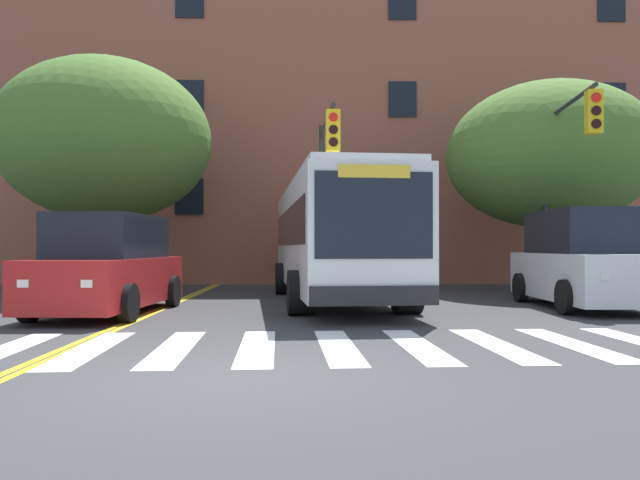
# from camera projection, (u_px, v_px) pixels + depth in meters

# --- Properties ---
(ground_plane) EXTENTS (120.00, 120.00, 0.00)m
(ground_plane) POSITION_uv_depth(u_px,v_px,m) (229.00, 378.00, 6.93)
(ground_plane) COLOR #38383A
(crosswalk) EXTENTS (11.27, 3.79, 0.01)m
(crosswalk) POSITION_uv_depth(u_px,v_px,m) (298.00, 347.00, 9.10)
(crosswalk) COLOR white
(crosswalk) RESTS_ON ground
(lane_line_yellow_inner) EXTENTS (0.12, 36.00, 0.01)m
(lane_line_yellow_inner) POSITION_uv_depth(u_px,v_px,m) (211.00, 286.00, 23.01)
(lane_line_yellow_inner) COLOR gold
(lane_line_yellow_inner) RESTS_ON ground
(lane_line_yellow_outer) EXTENTS (0.12, 36.00, 0.01)m
(lane_line_yellow_outer) POSITION_uv_depth(u_px,v_px,m) (215.00, 286.00, 23.01)
(lane_line_yellow_outer) COLOR gold
(lane_line_yellow_outer) RESTS_ON ground
(city_bus) EXTENTS (3.49, 11.46, 3.21)m
(city_bus) POSITION_uv_depth(u_px,v_px,m) (333.00, 236.00, 16.87)
(city_bus) COLOR white
(city_bus) RESTS_ON ground
(car_red_near_lane) EXTENTS (2.38, 5.31, 2.15)m
(car_red_near_lane) POSITION_uv_depth(u_px,v_px,m) (110.00, 267.00, 13.62)
(car_red_near_lane) COLOR #AD1E1E
(car_red_near_lane) RESTS_ON ground
(car_white_far_lane) EXTENTS (2.43, 5.17, 2.34)m
(car_white_far_lane) POSITION_uv_depth(u_px,v_px,m) (583.00, 262.00, 14.95)
(car_white_far_lane) COLOR white
(car_white_far_lane) RESTS_ON ground
(traffic_light_near_corner) EXTENTS (0.65, 4.09, 5.75)m
(traffic_light_near_corner) POSITION_uv_depth(u_px,v_px,m) (564.00, 158.00, 16.49)
(traffic_light_near_corner) COLOR #28282D
(traffic_light_near_corner) RESTS_ON ground
(traffic_light_overhead) EXTENTS (0.42, 4.39, 5.20)m
(traffic_light_overhead) POSITION_uv_depth(u_px,v_px,m) (326.00, 170.00, 17.34)
(traffic_light_overhead) COLOR #28282D
(traffic_light_overhead) RESTS_ON ground
(street_tree_curbside_large) EXTENTS (8.85, 8.94, 6.76)m
(street_tree_curbside_large) POSITION_uv_depth(u_px,v_px,m) (549.00, 156.00, 20.10)
(street_tree_curbside_large) COLOR #4C3D2D
(street_tree_curbside_large) RESTS_ON ground
(street_tree_curbside_small) EXTENTS (8.28, 8.33, 7.33)m
(street_tree_curbside_small) POSITION_uv_depth(u_px,v_px,m) (105.00, 141.00, 19.49)
(street_tree_curbside_small) COLOR #4C3D2D
(street_tree_curbside_small) RESTS_ON ground
(building_facade) EXTENTS (31.13, 6.76, 13.66)m
(building_facade) POSITION_uv_depth(u_px,v_px,m) (297.00, 126.00, 27.58)
(building_facade) COLOR #9E5642
(building_facade) RESTS_ON ground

